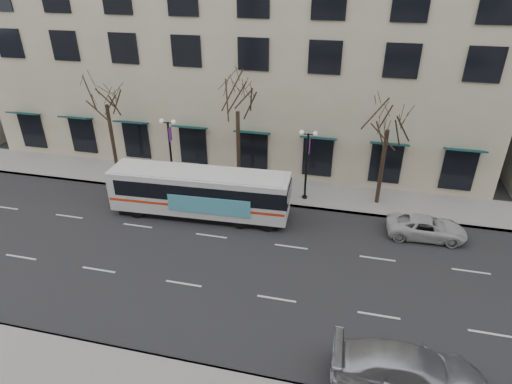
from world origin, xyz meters
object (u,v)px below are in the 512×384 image
(city_bus, at_px, (201,192))
(lamp_post_right, at_px, (307,162))
(tree_far_left, at_px, (104,92))
(tree_far_mid, at_px, (237,98))
(silver_car, at_px, (409,372))
(lamp_post_left, at_px, (170,149))
(white_pickup, at_px, (426,227))
(tree_far_right, at_px, (390,116))

(city_bus, bearing_deg, lamp_post_right, 26.94)
(tree_far_left, xyz_separation_m, tree_far_mid, (10.00, 0.00, 0.21))
(lamp_post_right, bearing_deg, tree_far_left, 177.71)
(tree_far_left, relative_size, city_bus, 0.70)
(tree_far_mid, height_order, silver_car, tree_far_mid)
(lamp_post_left, bearing_deg, white_pickup, -9.20)
(city_bus, bearing_deg, tree_far_mid, 69.06)
(tree_far_right, xyz_separation_m, silver_car, (1.00, -14.87, -5.54))
(tree_far_mid, xyz_separation_m, city_bus, (-1.41, -4.23, -5.17))
(lamp_post_right, bearing_deg, silver_car, -67.25)
(white_pickup, bearing_deg, lamp_post_right, 67.58)
(tree_far_left, relative_size, lamp_post_right, 1.60)
(tree_far_mid, xyz_separation_m, white_pickup, (12.87, -3.49, -6.25))
(lamp_post_right, bearing_deg, lamp_post_left, 180.00)
(tree_far_right, height_order, silver_car, tree_far_right)
(tree_far_right, distance_m, lamp_post_right, 6.11)
(tree_far_mid, distance_m, city_bus, 6.82)
(tree_far_left, distance_m, white_pickup, 23.91)
(city_bus, height_order, silver_car, city_bus)
(tree_far_mid, bearing_deg, tree_far_right, -0.00)
(tree_far_mid, bearing_deg, tree_far_left, -180.00)
(lamp_post_right, distance_m, city_bus, 7.47)
(white_pickup, bearing_deg, lamp_post_left, 78.59)
(tree_far_left, relative_size, silver_car, 1.38)
(tree_far_right, xyz_separation_m, lamp_post_right, (-4.99, -0.60, -3.48))
(tree_far_mid, distance_m, lamp_post_right, 6.41)
(white_pickup, bearing_deg, silver_car, 168.46)
(tree_far_mid, relative_size, silver_car, 1.41)
(tree_far_mid, relative_size, city_bus, 0.72)
(tree_far_mid, height_order, lamp_post_right, tree_far_mid)
(silver_car, height_order, white_pickup, silver_car)
(tree_far_left, distance_m, tree_far_right, 20.00)
(tree_far_left, bearing_deg, silver_car, -35.32)
(tree_far_left, height_order, lamp_post_left, tree_far_left)
(tree_far_left, height_order, tree_far_mid, tree_far_mid)
(city_bus, bearing_deg, silver_car, -43.20)
(city_bus, relative_size, silver_car, 1.96)
(tree_far_mid, relative_size, lamp_post_left, 1.64)
(tree_far_right, distance_m, lamp_post_left, 15.40)
(lamp_post_right, bearing_deg, tree_far_mid, 173.17)
(lamp_post_right, height_order, city_bus, lamp_post_right)
(lamp_post_left, xyz_separation_m, lamp_post_right, (10.00, 0.00, 0.00))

